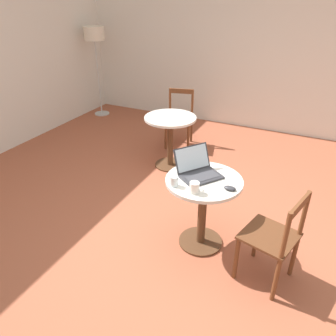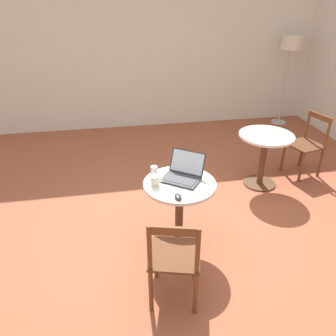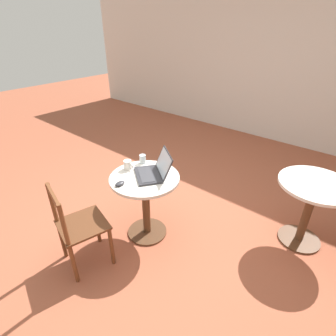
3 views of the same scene
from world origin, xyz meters
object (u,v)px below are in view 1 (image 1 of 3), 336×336
(chair_mid_right, at_px, (179,118))
(mug, at_px, (195,187))
(floor_lamp, at_px, (95,39))
(cafe_table_near, at_px, (203,198))
(drinking_glass, at_px, (174,181))
(laptop, at_px, (198,170))
(chair_near_front, at_px, (274,239))
(cafe_table_mid, at_px, (170,131))
(mouse, at_px, (230,188))

(chair_mid_right, xyz_separation_m, mug, (-2.22, -1.11, 0.32))
(floor_lamp, xyz_separation_m, mug, (-2.85, -3.04, -0.62))
(floor_lamp, bearing_deg, cafe_table_near, -130.78)
(chair_mid_right, height_order, drinking_glass, chair_mid_right)
(cafe_table_near, xyz_separation_m, floor_lamp, (2.62, 3.04, 0.86))
(laptop, distance_m, drinking_glass, 0.28)
(cafe_table_near, relative_size, laptop, 1.52)
(chair_near_front, distance_m, laptop, 0.83)
(cafe_table_mid, relative_size, floor_lamp, 0.45)
(chair_near_front, distance_m, chair_mid_right, 2.80)
(mouse, bearing_deg, cafe_table_near, 74.65)
(chair_near_front, distance_m, mug, 0.74)
(floor_lamp, relative_size, mug, 13.44)
(laptop, relative_size, drinking_glass, 5.13)
(cafe_table_mid, distance_m, laptop, 1.53)
(chair_near_front, relative_size, floor_lamp, 0.53)
(mug, bearing_deg, drinking_glass, 84.42)
(cafe_table_near, bearing_deg, mouse, -105.35)
(chair_near_front, bearing_deg, drinking_glass, 92.11)
(floor_lamp, xyz_separation_m, mouse, (-2.69, -3.29, -0.65))
(chair_mid_right, relative_size, floor_lamp, 0.53)
(cafe_table_mid, bearing_deg, laptop, -145.33)
(chair_mid_right, xyz_separation_m, laptop, (-1.95, -1.04, 0.32))
(mug, bearing_deg, cafe_table_near, -0.05)
(mug, xyz_separation_m, drinking_glass, (0.02, 0.19, -0.00))
(cafe_table_near, height_order, chair_near_front, chair_near_front)
(cafe_table_mid, relative_size, chair_mid_right, 0.84)
(cafe_table_mid, xyz_separation_m, chair_mid_right, (0.70, 0.18, -0.08))
(floor_lamp, bearing_deg, mouse, -129.30)
(floor_lamp, xyz_separation_m, drinking_glass, (-2.83, -2.85, -0.62))
(cafe_table_mid, distance_m, chair_near_front, 2.17)
(chair_mid_right, relative_size, laptop, 1.82)
(cafe_table_mid, distance_m, floor_lamp, 2.64)
(chair_near_front, distance_m, floor_lamp, 4.74)
(chair_mid_right, distance_m, mouse, 2.48)
(floor_lamp, distance_m, mouse, 4.30)
(cafe_table_mid, bearing_deg, drinking_glass, -153.51)
(floor_lamp, distance_m, laptop, 3.98)
(cafe_table_near, height_order, chair_mid_right, chair_mid_right)
(cafe_table_near, distance_m, cafe_table_mid, 1.59)
(cafe_table_near, relative_size, chair_mid_right, 0.84)
(chair_near_front, bearing_deg, laptop, 73.15)
(cafe_table_mid, distance_m, mug, 1.80)
(cafe_table_near, xyz_separation_m, drinking_glass, (-0.21, 0.19, 0.24))
(floor_lamp, bearing_deg, chair_mid_right, -108.16)
(cafe_table_near, xyz_separation_m, chair_near_front, (-0.18, -0.66, -0.08))
(cafe_table_near, xyz_separation_m, mouse, (-0.07, -0.25, 0.21))
(mouse, bearing_deg, laptop, 70.72)
(floor_lamp, relative_size, laptop, 3.43)
(chair_mid_right, bearing_deg, chair_near_front, -140.71)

